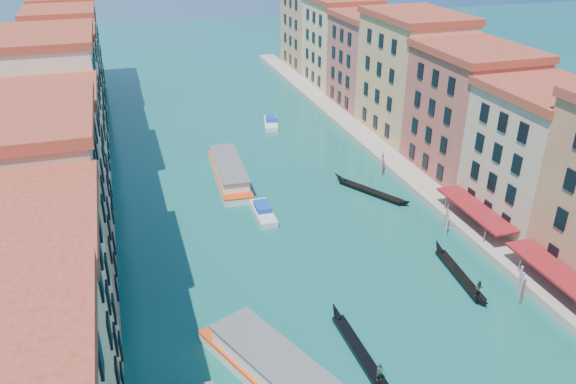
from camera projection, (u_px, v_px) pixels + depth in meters
name	position (u px, v px, depth m)	size (l,w,h in m)	color
left_bank_palazzos	(54.00, 128.00, 74.12)	(12.80, 128.40, 21.00)	#C2B587
right_bank_palazzos	(429.00, 91.00, 89.21)	(12.80, 128.40, 21.00)	#A35437
quay	(379.00, 150.00, 91.22)	(4.00, 140.00, 1.00)	#A29682
restaurant_awnings	(571.00, 284.00, 54.26)	(3.20, 44.55, 3.12)	maroon
mooring_poles_right	(504.00, 271.00, 59.15)	(1.44, 54.24, 3.20)	brown
vaporetto_near	(285.00, 379.00, 45.47)	(11.62, 19.31, 2.85)	silver
vaporetto_far	(229.00, 171.00, 82.16)	(4.97, 17.96, 2.64)	silver
gondola_fore	(359.00, 349.00, 49.85)	(1.36, 12.43, 2.48)	black
gondola_right	(461.00, 275.00, 59.96)	(2.16, 12.46, 2.48)	black
gondola_far	(370.00, 190.00, 78.36)	(7.56, 12.10, 1.90)	black
motorboat_mid	(263.00, 212.00, 72.41)	(2.39, 7.07, 1.45)	beige
motorboat_far	(271.00, 122.00, 103.31)	(3.86, 7.62, 1.51)	silver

